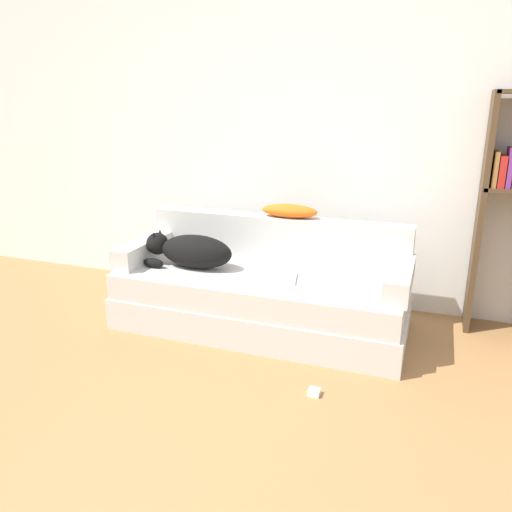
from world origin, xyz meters
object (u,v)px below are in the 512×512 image
(bookshelf, at_px, (511,201))
(couch, at_px, (261,300))
(dog, at_px, (190,251))
(throw_pillow, at_px, (289,211))
(power_adapter, at_px, (314,392))
(laptop, at_px, (270,277))

(bookshelf, bearing_deg, couch, -161.79)
(dog, relative_size, throw_pillow, 1.59)
(dog, height_order, throw_pillow, throw_pillow)
(power_adapter, bearing_deg, throw_pillow, 113.96)
(laptop, relative_size, throw_pillow, 0.95)
(couch, bearing_deg, dog, -174.92)
(dog, relative_size, power_adapter, 10.44)
(bookshelf, bearing_deg, dog, -164.96)
(dog, height_order, laptop, dog)
(couch, relative_size, bookshelf, 1.25)
(couch, height_order, dog, dog)
(throw_pillow, height_order, power_adapter, throw_pillow)
(laptop, height_order, power_adapter, laptop)
(dog, bearing_deg, bookshelf, 15.04)
(power_adapter, bearing_deg, bookshelf, 51.82)
(bookshelf, distance_m, power_adapter, 1.78)
(power_adapter, bearing_deg, laptop, 126.45)
(dog, relative_size, laptop, 1.67)
(throw_pillow, bearing_deg, dog, -146.35)
(throw_pillow, bearing_deg, bookshelf, 5.91)
(couch, bearing_deg, throw_pillow, 76.12)
(laptop, height_order, bookshelf, bookshelf)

